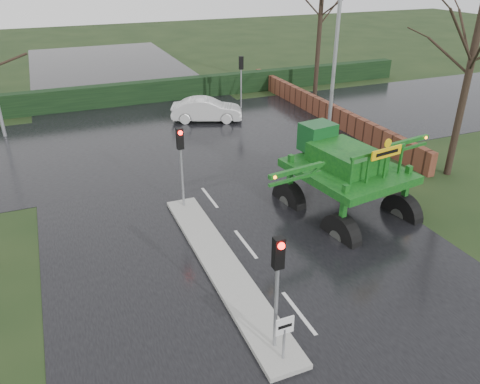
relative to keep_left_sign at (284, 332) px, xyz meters
name	(u,v)px	position (x,y,z in m)	size (l,w,h in m)	color
ground	(299,313)	(1.30, 1.50, -1.06)	(140.00, 140.00, 0.00)	black
road_main	(196,180)	(1.30, 11.50, -1.05)	(14.00, 80.00, 0.02)	black
road_cross	(164,139)	(1.30, 17.50, -1.05)	(80.00, 12.00, 0.02)	black
median_island	(222,265)	(0.00, 4.50, -0.97)	(1.20, 10.00, 0.16)	gray
hedge_row	(135,93)	(1.30, 25.50, -0.31)	(44.00, 0.90, 1.50)	black
brick_wall	(322,109)	(11.80, 17.50, -0.46)	(0.40, 20.00, 1.20)	#592D1E
keep_left_sign	(284,332)	(0.00, 0.00, 0.00)	(0.50, 0.07, 1.35)	gray
traffic_signal_near	(278,271)	(0.00, 0.49, 1.53)	(0.26, 0.33, 3.52)	gray
traffic_signal_mid	(181,151)	(0.00, 8.99, 1.53)	(0.26, 0.33, 3.52)	gray
traffic_signal_far	(241,71)	(7.80, 21.51, 1.53)	(0.26, 0.33, 3.52)	gray
street_light_right	(332,32)	(9.49, 13.50, 4.93)	(3.85, 0.30, 10.00)	gray
tree_right_near	(471,65)	(12.80, 7.50, 4.14)	(5.60, 5.60, 9.64)	black
tree_right_far	(321,4)	(14.30, 22.50, 5.44)	(7.00, 7.00, 12.05)	black
crop_sprayer	(342,183)	(4.77, 4.83, 1.10)	(8.11, 5.58, 4.57)	black
white_sedan	(207,121)	(4.68, 19.69, -1.06)	(1.54, 4.42, 1.46)	silver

